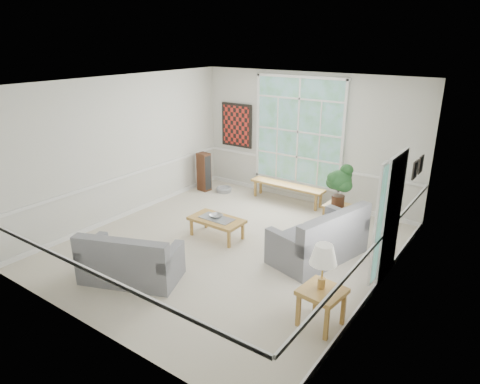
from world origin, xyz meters
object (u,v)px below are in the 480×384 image
at_px(coffee_table, 217,228).
at_px(side_table, 321,307).
at_px(loveseat_front, 131,255).
at_px(end_table, 336,216).
at_px(loveseat_right, 318,233).

bearing_deg(coffee_table, side_table, -24.68).
relative_size(loveseat_front, side_table, 2.78).
distance_m(loveseat_front, end_table, 4.26).
xyz_separation_m(loveseat_right, end_table, (-0.25, 1.41, -0.23)).
distance_m(loveseat_front, side_table, 3.10).
relative_size(loveseat_right, side_table, 3.14).
relative_size(coffee_table, end_table, 2.19).
height_order(loveseat_front, end_table, loveseat_front).
xyz_separation_m(loveseat_right, loveseat_front, (-2.15, -2.39, -0.05)).
bearing_deg(loveseat_right, end_table, 114.88).
height_order(coffee_table, side_table, side_table).
bearing_deg(end_table, loveseat_front, -116.53).
bearing_deg(side_table, loveseat_front, -167.63).
xyz_separation_m(coffee_table, end_table, (1.71, 1.81, 0.04)).
bearing_deg(end_table, side_table, -70.34).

